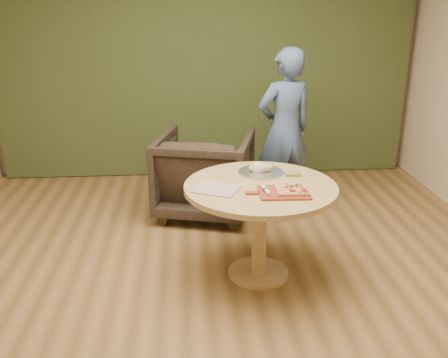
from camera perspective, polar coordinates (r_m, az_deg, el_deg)
room_shell at (r=3.06m, az=-0.08°, el=7.94°), size 5.04×6.04×2.84m
curtain at (r=5.93m, az=-2.24°, el=13.71°), size 4.80×0.14×2.78m
pedestal_table at (r=3.72m, az=4.15°, el=-2.70°), size 1.13×1.13×0.75m
pizza_paddle at (r=3.52m, az=6.66°, el=-1.54°), size 0.45×0.29×0.01m
flatbread_pizza at (r=3.53m, az=7.74°, el=-1.20°), size 0.23×0.23×0.04m
cutlery_roll at (r=3.49m, az=4.83°, el=-1.25°), size 0.05×0.20×0.03m
newspaper at (r=3.56m, az=-0.88°, el=-1.15°), size 0.38×0.35×0.01m
serving_tray at (r=3.91m, az=4.21°, el=0.78°), size 0.36×0.36×0.02m
bread_roll at (r=3.90m, az=4.09°, el=1.28°), size 0.19×0.09×0.09m
green_packet at (r=3.90m, az=7.87°, el=0.61°), size 0.13×0.11×0.02m
armchair at (r=4.90m, az=-2.18°, el=1.00°), size 1.05×1.01×0.90m
person_standing at (r=5.03m, az=6.92°, el=5.63°), size 0.68×0.55×1.62m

